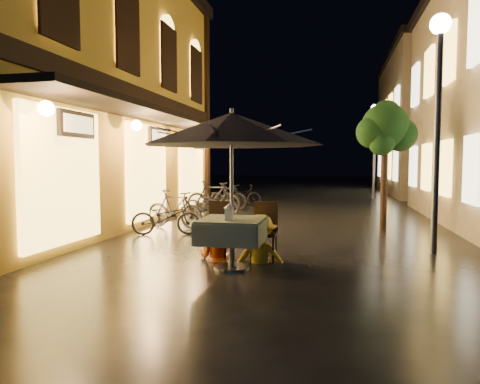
% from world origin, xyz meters
% --- Properties ---
extents(ground, '(90.00, 90.00, 0.00)m').
position_xyz_m(ground, '(0.00, 0.00, 0.00)').
color(ground, black).
rests_on(ground, ground).
extents(west_building, '(5.90, 11.40, 7.40)m').
position_xyz_m(west_building, '(-5.72, 4.00, 3.71)').
color(west_building, gold).
rests_on(west_building, ground).
extents(east_building_far, '(7.30, 10.30, 7.30)m').
position_xyz_m(east_building_far, '(7.49, 18.00, 3.66)').
color(east_building_far, '#B6A78C').
rests_on(east_building_far, ground).
extents(street_tree, '(1.43, 1.20, 3.15)m').
position_xyz_m(street_tree, '(2.41, 4.51, 2.42)').
color(street_tree, black).
rests_on(street_tree, ground).
extents(streetlamp_near, '(0.36, 0.36, 4.23)m').
position_xyz_m(streetlamp_near, '(3.00, 2.00, 2.92)').
color(streetlamp_near, '#59595E').
rests_on(streetlamp_near, ground).
extents(streetlamp_far, '(0.36, 0.36, 4.23)m').
position_xyz_m(streetlamp_far, '(3.00, 14.00, 2.92)').
color(streetlamp_far, '#59595E').
rests_on(streetlamp_far, ground).
extents(cafe_table, '(0.99, 0.99, 0.78)m').
position_xyz_m(cafe_table, '(-0.31, 0.17, 0.59)').
color(cafe_table, '#59595E').
rests_on(cafe_table, ground).
extents(patio_umbrella, '(2.76, 2.76, 2.46)m').
position_xyz_m(patio_umbrella, '(-0.31, 0.17, 2.15)').
color(patio_umbrella, '#59595E').
rests_on(patio_umbrella, ground).
extents(cafe_chair_left, '(0.42, 0.42, 0.97)m').
position_xyz_m(cafe_chair_left, '(-0.71, 0.91, 0.54)').
color(cafe_chair_left, black).
rests_on(cafe_chair_left, ground).
extents(cafe_chair_right, '(0.42, 0.42, 0.97)m').
position_xyz_m(cafe_chair_right, '(0.09, 0.91, 0.54)').
color(cafe_chair_right, black).
rests_on(cafe_chair_right, ground).
extents(table_lantern, '(0.16, 0.16, 0.25)m').
position_xyz_m(table_lantern, '(-0.31, -0.00, 0.92)').
color(table_lantern, white).
rests_on(table_lantern, cafe_table).
extents(person_orange, '(0.73, 0.60, 1.38)m').
position_xyz_m(person_orange, '(-0.71, 0.77, 0.69)').
color(person_orange, '#C34D10').
rests_on(person_orange, ground).
extents(person_yellow, '(1.05, 0.68, 1.52)m').
position_xyz_m(person_yellow, '(0.04, 0.73, 0.76)').
color(person_yellow, yellow).
rests_on(person_yellow, ground).
extents(bicycle_0, '(1.63, 0.94, 0.81)m').
position_xyz_m(bicycle_0, '(-2.48, 2.84, 0.41)').
color(bicycle_0, black).
rests_on(bicycle_0, ground).
extents(bicycle_1, '(1.65, 0.77, 0.96)m').
position_xyz_m(bicycle_1, '(-2.66, 3.83, 0.48)').
color(bicycle_1, black).
rests_on(bicycle_1, ground).
extents(bicycle_2, '(1.70, 0.79, 0.86)m').
position_xyz_m(bicycle_2, '(-2.29, 5.86, 0.43)').
color(bicycle_2, black).
rests_on(bicycle_2, ground).
extents(bicycle_3, '(1.81, 0.62, 1.07)m').
position_xyz_m(bicycle_3, '(-2.47, 6.72, 0.53)').
color(bicycle_3, black).
rests_on(bicycle_3, ground).
extents(bicycle_4, '(1.72, 1.08, 0.85)m').
position_xyz_m(bicycle_4, '(-2.53, 7.90, 0.43)').
color(bicycle_4, black).
rests_on(bicycle_4, ground).
extents(bicycle_5, '(1.58, 0.90, 0.92)m').
position_xyz_m(bicycle_5, '(-2.36, 8.21, 0.46)').
color(bicycle_5, black).
rests_on(bicycle_5, ground).
extents(bicycle_6, '(1.63, 1.02, 0.81)m').
position_xyz_m(bicycle_6, '(-2.18, 9.41, 0.40)').
color(bicycle_6, black).
rests_on(bicycle_6, ground).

